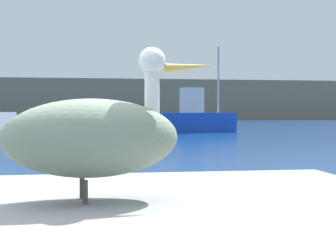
# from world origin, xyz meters

# --- Properties ---
(hillside_backdrop) EXTENTS (140.00, 17.02, 6.55)m
(hillside_backdrop) POSITION_xyz_m (0.00, 78.81, 3.27)
(hillside_backdrop) COLOR #7F755B
(hillside_backdrop) RESTS_ON ground
(pelican) EXTENTS (1.31, 0.66, 0.90)m
(pelican) POSITION_xyz_m (0.49, -0.48, 1.15)
(pelican) COLOR gray
(pelican) RESTS_ON pier_dock
(fishing_boat_blue) EXTENTS (4.97, 1.90, 5.44)m
(fishing_boat_blue) POSITION_xyz_m (6.55, 25.54, 0.90)
(fishing_boat_blue) COLOR blue
(fishing_boat_blue) RESTS_ON ground
(mooring_buoy) EXTENTS (0.78, 0.78, 0.78)m
(mooring_buoy) POSITION_xyz_m (-0.04, 5.09, 0.39)
(mooring_buoy) COLOR red
(mooring_buoy) RESTS_ON ground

